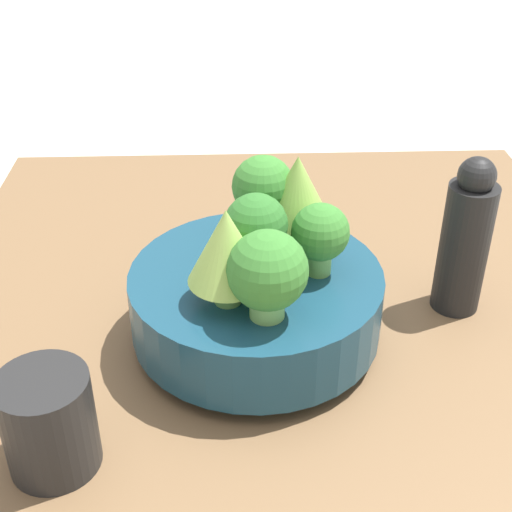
# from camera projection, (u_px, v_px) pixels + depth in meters

# --- Properties ---
(ground_plane) EXTENTS (6.00, 6.00, 0.00)m
(ground_plane) POSITION_uv_depth(u_px,v_px,m) (284.00, 364.00, 0.71)
(ground_plane) COLOR beige
(table) EXTENTS (0.87, 0.72, 0.03)m
(table) POSITION_uv_depth(u_px,v_px,m) (284.00, 351.00, 0.70)
(table) COLOR brown
(table) RESTS_ON ground_plane
(bowl) EXTENTS (0.23, 0.23, 0.08)m
(bowl) POSITION_uv_depth(u_px,v_px,m) (256.00, 303.00, 0.67)
(bowl) COLOR navy
(bowl) RESTS_ON table
(broccoli_floret_right) EXTENTS (0.07, 0.07, 0.08)m
(broccoli_floret_right) POSITION_uv_depth(u_px,v_px,m) (267.00, 272.00, 0.57)
(broccoli_floret_right) COLOR #7AB256
(broccoli_floret_right) RESTS_ON bowl
(romanesco_piece_far) EXTENTS (0.07, 0.07, 0.10)m
(romanesco_piece_far) POSITION_uv_depth(u_px,v_px,m) (297.00, 194.00, 0.66)
(romanesco_piece_far) COLOR #609347
(romanesco_piece_far) RESTS_ON bowl
(broccoli_floret_center) EXTENTS (0.06, 0.06, 0.08)m
(broccoli_floret_center) POSITION_uv_depth(u_px,v_px,m) (256.00, 230.00, 0.62)
(broccoli_floret_center) COLOR #7AB256
(broccoli_floret_center) RESTS_ON bowl
(broccoli_floret_left) EXTENTS (0.06, 0.06, 0.09)m
(broccoli_floret_left) POSITION_uv_depth(u_px,v_px,m) (263.00, 188.00, 0.67)
(broccoli_floret_left) COLOR #6BA34C
(broccoli_floret_left) RESTS_ON bowl
(broccoli_floret_back) EXTENTS (0.05, 0.05, 0.07)m
(broccoli_floret_back) POSITION_uv_depth(u_px,v_px,m) (320.00, 235.00, 0.63)
(broccoli_floret_back) COLOR #6BA34C
(broccoli_floret_back) RESTS_ON bowl
(romanesco_piece_near) EXTENTS (0.07, 0.07, 0.09)m
(romanesco_piece_near) POSITION_uv_depth(u_px,v_px,m) (227.00, 248.00, 0.59)
(romanesco_piece_near) COLOR #609347
(romanesco_piece_near) RESTS_ON bowl
(cup) EXTENTS (0.07, 0.07, 0.08)m
(cup) POSITION_uv_depth(u_px,v_px,m) (49.00, 423.00, 0.54)
(cup) COLOR black
(cup) RESTS_ON table
(pepper_mill) EXTENTS (0.05, 0.05, 0.17)m
(pepper_mill) POSITION_uv_depth(u_px,v_px,m) (465.00, 240.00, 0.70)
(pepper_mill) COLOR black
(pepper_mill) RESTS_ON table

